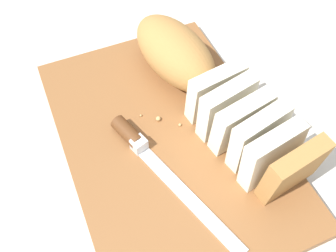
% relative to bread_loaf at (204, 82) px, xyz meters
% --- Properties ---
extents(ground_plane, '(3.00, 3.00, 0.00)m').
position_rel_bread_loaf_xyz_m(ground_plane, '(0.04, -0.09, -0.06)').
color(ground_plane, beige).
extents(cutting_board, '(0.48, 0.34, 0.02)m').
position_rel_bread_loaf_xyz_m(cutting_board, '(0.04, -0.09, -0.05)').
color(cutting_board, brown).
rests_on(cutting_board, ground_plane).
extents(bread_loaf, '(0.40, 0.16, 0.09)m').
position_rel_bread_loaf_xyz_m(bread_loaf, '(0.00, 0.00, 0.00)').
color(bread_loaf, '#A8753D').
rests_on(bread_loaf, cutting_board).
extents(bread_knife, '(0.27, 0.09, 0.02)m').
position_rel_bread_loaf_xyz_m(bread_knife, '(0.05, -0.13, -0.03)').
color(bread_knife, silver).
rests_on(bread_knife, cutting_board).
extents(crumb_near_knife, '(0.00, 0.00, 0.00)m').
position_rel_bread_loaf_xyz_m(crumb_near_knife, '(0.03, -0.06, -0.04)').
color(crumb_near_knife, tan).
rests_on(crumb_near_knife, cutting_board).
extents(crumb_near_loaf, '(0.00, 0.00, 0.00)m').
position_rel_bread_loaf_xyz_m(crumb_near_loaf, '(-0.01, -0.11, -0.04)').
color(crumb_near_loaf, tan).
rests_on(crumb_near_loaf, cutting_board).
extents(crumb_stray_left, '(0.01, 0.01, 0.01)m').
position_rel_bread_loaf_xyz_m(crumb_stray_left, '(0.01, -0.08, -0.04)').
color(crumb_stray_left, tan).
rests_on(crumb_stray_left, cutting_board).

